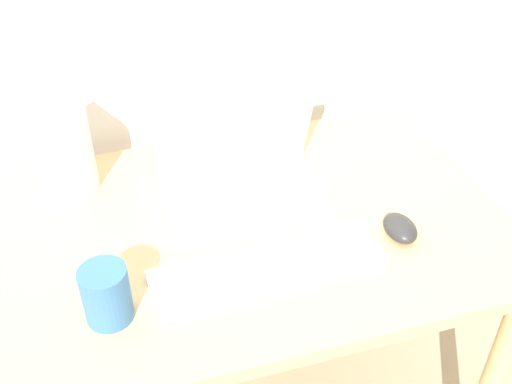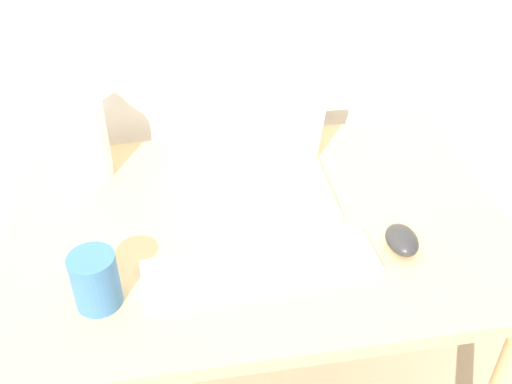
{
  "view_description": "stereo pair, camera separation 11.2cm",
  "coord_description": "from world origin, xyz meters",
  "px_view_note": "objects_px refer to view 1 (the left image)",
  "views": [
    {
      "loc": [
        -0.27,
        -0.55,
        1.48
      ],
      "look_at": [
        -0.01,
        0.31,
        0.8
      ],
      "focal_mm": 42.0,
      "sensor_mm": 36.0,
      "label": 1
    },
    {
      "loc": [
        -0.16,
        -0.58,
        1.48
      ],
      "look_at": [
        -0.01,
        0.31,
        0.8
      ],
      "focal_mm": 42.0,
      "sensor_mm": 36.0,
      "label": 2
    }
  ],
  "objects_px": {
    "vase": "(59,140)",
    "mug": "(106,294)",
    "keyboard": "(268,267)",
    "laptop": "(242,172)",
    "mouse": "(400,228)"
  },
  "relations": [
    {
      "from": "vase",
      "to": "mug",
      "type": "distance_m",
      "value": 0.41
    },
    {
      "from": "keyboard",
      "to": "mug",
      "type": "height_order",
      "value": "mug"
    },
    {
      "from": "laptop",
      "to": "mug",
      "type": "distance_m",
      "value": 0.41
    },
    {
      "from": "laptop",
      "to": "mug",
      "type": "xyz_separation_m",
      "value": [
        -0.31,
        -0.27,
        0.0
      ]
    },
    {
      "from": "keyboard",
      "to": "vase",
      "type": "height_order",
      "value": "vase"
    },
    {
      "from": "vase",
      "to": "laptop",
      "type": "bearing_deg",
      "value": -19.14
    },
    {
      "from": "keyboard",
      "to": "mug",
      "type": "distance_m",
      "value": 0.29
    },
    {
      "from": "laptop",
      "to": "vase",
      "type": "xyz_separation_m",
      "value": [
        -0.35,
        0.12,
        0.07
      ]
    },
    {
      "from": "keyboard",
      "to": "vase",
      "type": "distance_m",
      "value": 0.51
    },
    {
      "from": "mouse",
      "to": "vase",
      "type": "distance_m",
      "value": 0.71
    },
    {
      "from": "vase",
      "to": "mug",
      "type": "height_order",
      "value": "vase"
    },
    {
      "from": "mug",
      "to": "mouse",
      "type": "bearing_deg",
      "value": 4.67
    },
    {
      "from": "vase",
      "to": "mug",
      "type": "bearing_deg",
      "value": -83.2
    },
    {
      "from": "mouse",
      "to": "laptop",
      "type": "bearing_deg",
      "value": 138.49
    },
    {
      "from": "keyboard",
      "to": "laptop",
      "type": "bearing_deg",
      "value": 85.58
    }
  ]
}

